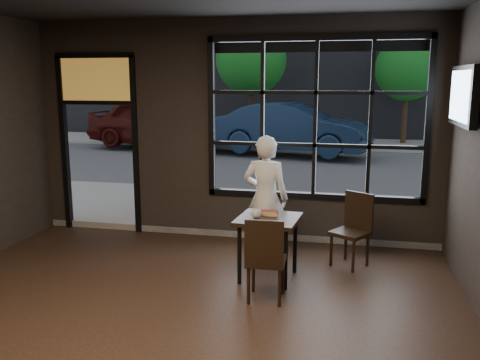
% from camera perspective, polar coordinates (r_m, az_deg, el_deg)
% --- Properties ---
extents(floor, '(6.00, 7.00, 0.02)m').
position_cam_1_polar(floor, '(4.67, -11.11, -19.23)').
color(floor, black).
rests_on(floor, ground).
extents(window_frame, '(3.06, 0.12, 2.28)m').
position_cam_1_polar(window_frame, '(7.22, 8.45, 6.78)').
color(window_frame, black).
rests_on(window_frame, ground).
extents(stained_transom, '(1.20, 0.06, 0.70)m').
position_cam_1_polar(stained_transom, '(8.11, -15.85, 10.84)').
color(stained_transom, orange).
rests_on(stained_transom, ground).
extents(street_asphalt, '(60.00, 41.00, 0.04)m').
position_cam_1_polar(street_asphalt, '(27.83, 8.63, 6.19)').
color(street_asphalt, '#545456').
rests_on(street_asphalt, ground).
extents(cafe_table, '(0.76, 0.76, 0.76)m').
position_cam_1_polar(cafe_table, '(6.09, 3.17, -7.60)').
color(cafe_table, black).
rests_on(cafe_table, floor).
extents(chair_near, '(0.42, 0.42, 0.94)m').
position_cam_1_polar(chair_near, '(5.50, 2.96, -8.72)').
color(chair_near, black).
rests_on(chair_near, floor).
extents(chair_window, '(0.56, 0.56, 0.94)m').
position_cam_1_polar(chair_window, '(6.59, 12.27, -5.57)').
color(chair_window, black).
rests_on(chair_window, floor).
extents(man, '(0.63, 0.44, 1.65)m').
position_cam_1_polar(man, '(6.65, 2.89, -2.01)').
color(man, silver).
rests_on(man, floor).
extents(hotdog, '(0.20, 0.09, 0.06)m').
position_cam_1_polar(hotdog, '(6.05, 3.39, -3.75)').
color(hotdog, tan).
rests_on(hotdog, cafe_table).
extents(cup, '(0.13, 0.13, 0.10)m').
position_cam_1_polar(cup, '(5.95, 1.86, -3.81)').
color(cup, silver).
rests_on(cup, cafe_table).
extents(tv, '(0.13, 1.16, 0.68)m').
position_cam_1_polar(tv, '(6.39, 23.84, 8.63)').
color(tv, black).
rests_on(tv, wall_right).
extents(navy_car, '(4.98, 2.59, 1.56)m').
position_cam_1_polar(navy_car, '(15.76, 5.90, 5.81)').
color(navy_car, '#12223B').
rests_on(navy_car, street_asphalt).
extents(maroon_car, '(5.00, 2.59, 1.63)m').
position_cam_1_polar(maroon_car, '(17.60, -9.28, 6.38)').
color(maroon_car, '#390C08').
rests_on(maroon_car, street_asphalt).
extents(tree_left, '(2.52, 2.52, 4.31)m').
position_cam_1_polar(tree_left, '(18.56, 1.27, 13.32)').
color(tree_left, '#332114').
rests_on(tree_left, street_asphalt).
extents(tree_right, '(2.25, 2.25, 3.85)m').
position_cam_1_polar(tree_right, '(19.18, 18.29, 11.74)').
color(tree_right, '#332114').
rests_on(tree_right, street_asphalt).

